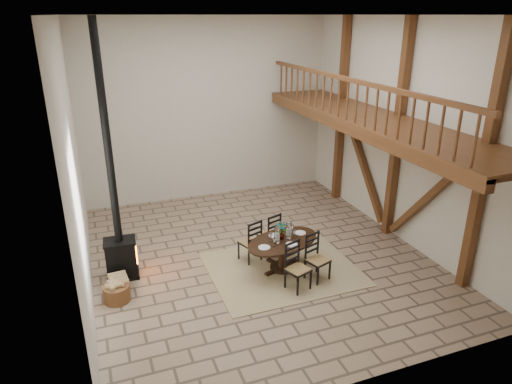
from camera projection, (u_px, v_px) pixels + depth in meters
name	position (u px, v px, depth m)	size (l,w,h in m)	color
ground	(258.00, 256.00, 10.14)	(8.00, 8.00, 0.00)	gray
room_shell	(312.00, 118.00, 9.43)	(7.02, 8.02, 5.01)	beige
rug	(282.00, 269.00, 9.59)	(3.00, 2.50, 0.02)	tan
dining_table	(282.00, 252.00, 9.45)	(1.91, 2.07, 1.07)	black
wood_stove	(118.00, 226.00, 8.94)	(0.67, 0.53, 5.00)	black
log_basket	(117.00, 292.00, 8.49)	(0.49, 0.49, 0.40)	brown
log_stack	(119.00, 284.00, 8.74)	(0.38, 0.49, 0.35)	tan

